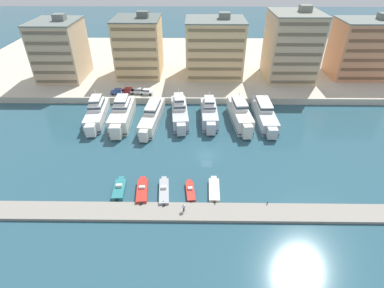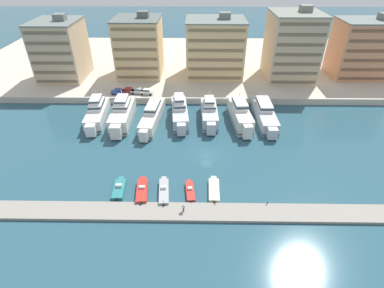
{
  "view_description": "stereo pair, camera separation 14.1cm",
  "coord_description": "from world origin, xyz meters",
  "px_view_note": "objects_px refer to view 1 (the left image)",
  "views": [
    {
      "loc": [
        -2.74,
        -56.77,
        41.19
      ],
      "look_at": [
        -3.45,
        0.92,
        2.5
      ],
      "focal_mm": 28.0,
      "sensor_mm": 36.0,
      "label": 1
    },
    {
      "loc": [
        -2.6,
        -56.77,
        41.19
      ],
      "look_at": [
        -3.45,
        0.92,
        2.5
      ],
      "focal_mm": 28.0,
      "sensor_mm": 36.0,
      "label": 2
    }
  ],
  "objects_px": {
    "yacht_silver_center_left": "(180,112)",
    "car_white_center_left": "(147,91)",
    "yacht_ivory_mid_left": "(152,116)",
    "yacht_ivory_center_right": "(240,114)",
    "yacht_silver_mid_right": "(264,113)",
    "car_silver_mid_left": "(137,91)",
    "car_blue_far_left": "(118,91)",
    "motorboat_teal_far_left": "(119,189)",
    "motorboat_red_left": "(142,191)",
    "car_red_left": "(128,90)",
    "yacht_white_far_left": "(97,113)",
    "motorboat_cream_center": "(214,190)",
    "pedestrian_near_edge": "(184,207)",
    "motorboat_red_center_left": "(190,191)",
    "yacht_ivory_left": "(122,114)",
    "yacht_silver_center": "(209,113)",
    "motorboat_grey_mid_left": "(164,191)"
  },
  "relations": [
    {
      "from": "yacht_silver_center_left",
      "to": "car_white_center_left",
      "type": "xyz_separation_m",
      "value": [
        -10.86,
        12.25,
        0.57
      ]
    },
    {
      "from": "yacht_ivory_mid_left",
      "to": "yacht_ivory_center_right",
      "type": "bearing_deg",
      "value": 1.39
    },
    {
      "from": "yacht_silver_mid_right",
      "to": "car_silver_mid_left",
      "type": "distance_m",
      "value": 39.44
    },
    {
      "from": "yacht_ivory_mid_left",
      "to": "car_blue_far_left",
      "type": "distance_m",
      "value": 18.91
    },
    {
      "from": "car_silver_mid_left",
      "to": "car_white_center_left",
      "type": "xyz_separation_m",
      "value": [
        2.93,
        -0.51,
        0.0
      ]
    },
    {
      "from": "motorboat_teal_far_left",
      "to": "motorboat_red_left",
      "type": "height_order",
      "value": "motorboat_red_left"
    },
    {
      "from": "yacht_ivory_mid_left",
      "to": "car_red_left",
      "type": "relative_size",
      "value": 4.89
    },
    {
      "from": "yacht_ivory_mid_left",
      "to": "motorboat_teal_far_left",
      "type": "bearing_deg",
      "value": -97.02
    },
    {
      "from": "yacht_white_far_left",
      "to": "yacht_ivory_center_right",
      "type": "bearing_deg",
      "value": -0.76
    },
    {
      "from": "motorboat_teal_far_left",
      "to": "motorboat_cream_center",
      "type": "height_order",
      "value": "motorboat_teal_far_left"
    },
    {
      "from": "motorboat_teal_far_left",
      "to": "motorboat_red_left",
      "type": "xyz_separation_m",
      "value": [
        4.75,
        -0.77,
        0.17
      ]
    },
    {
      "from": "yacht_silver_mid_right",
      "to": "pedestrian_near_edge",
      "type": "bearing_deg",
      "value": -120.81
    },
    {
      "from": "motorboat_red_center_left",
      "to": "motorboat_cream_center",
      "type": "xyz_separation_m",
      "value": [
        4.75,
        0.47,
        0.02
      ]
    },
    {
      "from": "yacht_ivory_center_right",
      "to": "car_silver_mid_left",
      "type": "height_order",
      "value": "yacht_ivory_center_right"
    },
    {
      "from": "yacht_ivory_left",
      "to": "yacht_ivory_center_right",
      "type": "distance_m",
      "value": 32.23
    },
    {
      "from": "yacht_ivory_left",
      "to": "car_red_left",
      "type": "bearing_deg",
      "value": 94.22
    },
    {
      "from": "car_blue_far_left",
      "to": "yacht_silver_center_left",
      "type": "bearing_deg",
      "value": -31.55
    },
    {
      "from": "yacht_ivory_left",
      "to": "motorboat_teal_far_left",
      "type": "distance_m",
      "value": 28.21
    },
    {
      "from": "yacht_silver_center",
      "to": "car_silver_mid_left",
      "type": "bearing_deg",
      "value": 149.22
    },
    {
      "from": "yacht_silver_mid_right",
      "to": "car_red_left",
      "type": "relative_size",
      "value": 5.08
    },
    {
      "from": "yacht_ivory_mid_left",
      "to": "yacht_ivory_center_right",
      "type": "distance_m",
      "value": 24.0
    },
    {
      "from": "yacht_silver_center_left",
      "to": "yacht_silver_center",
      "type": "relative_size",
      "value": 1.09
    },
    {
      "from": "yacht_white_far_left",
      "to": "motorboat_red_center_left",
      "type": "distance_m",
      "value": 39.24
    },
    {
      "from": "yacht_silver_center",
      "to": "yacht_ivory_left",
      "type": "bearing_deg",
      "value": -176.97
    },
    {
      "from": "car_silver_mid_left",
      "to": "car_white_center_left",
      "type": "bearing_deg",
      "value": -9.86
    },
    {
      "from": "car_silver_mid_left",
      "to": "car_white_center_left",
      "type": "height_order",
      "value": "same"
    },
    {
      "from": "car_blue_far_left",
      "to": "yacht_white_far_left",
      "type": "bearing_deg",
      "value": -102.74
    },
    {
      "from": "yacht_white_far_left",
      "to": "car_white_center_left",
      "type": "height_order",
      "value": "yacht_white_far_left"
    },
    {
      "from": "car_red_left",
      "to": "pedestrian_near_edge",
      "type": "distance_m",
      "value": 52.02
    },
    {
      "from": "yacht_white_far_left",
      "to": "motorboat_cream_center",
      "type": "relative_size",
      "value": 2.42
    },
    {
      "from": "motorboat_teal_far_left",
      "to": "motorboat_grey_mid_left",
      "type": "height_order",
      "value": "motorboat_grey_mid_left"
    },
    {
      "from": "car_red_left",
      "to": "yacht_ivory_left",
      "type": "bearing_deg",
      "value": -85.78
    },
    {
      "from": "car_red_left",
      "to": "car_silver_mid_left",
      "type": "height_order",
      "value": "same"
    },
    {
      "from": "yacht_ivory_center_right",
      "to": "motorboat_teal_far_left",
      "type": "distance_m",
      "value": 39.14
    },
    {
      "from": "motorboat_teal_far_left",
      "to": "motorboat_grey_mid_left",
      "type": "bearing_deg",
      "value": -5.57
    },
    {
      "from": "yacht_ivory_left",
      "to": "yacht_silver_mid_right",
      "type": "height_order",
      "value": "yacht_ivory_left"
    },
    {
      "from": "yacht_ivory_center_right",
      "to": "motorboat_cream_center",
      "type": "distance_m",
      "value": 29.34
    },
    {
      "from": "motorboat_cream_center",
      "to": "car_red_left",
      "type": "xyz_separation_m",
      "value": [
        -24.95,
        42.47,
        2.55
      ]
    },
    {
      "from": "car_blue_far_left",
      "to": "yacht_silver_mid_right",
      "type": "bearing_deg",
      "value": -15.45
    },
    {
      "from": "yacht_silver_mid_right",
      "to": "motorboat_grey_mid_left",
      "type": "xyz_separation_m",
      "value": [
        -25.27,
        -30.39,
        -1.44
      ]
    },
    {
      "from": "yacht_ivory_mid_left",
      "to": "car_blue_far_left",
      "type": "height_order",
      "value": "yacht_ivory_mid_left"
    },
    {
      "from": "yacht_silver_center_left",
      "to": "yacht_silver_center",
      "type": "distance_m",
      "value": 8.23
    },
    {
      "from": "yacht_white_far_left",
      "to": "yacht_ivory_mid_left",
      "type": "xyz_separation_m",
      "value": [
        15.43,
        -1.1,
        -0.29
      ]
    },
    {
      "from": "motorboat_red_left",
      "to": "car_white_center_left",
      "type": "distance_m",
      "value": 42.68
    },
    {
      "from": "yacht_silver_center_left",
      "to": "yacht_ivory_mid_left",
      "type": "bearing_deg",
      "value": -165.0
    },
    {
      "from": "motorboat_red_left",
      "to": "motorboat_cream_center",
      "type": "height_order",
      "value": "motorboat_red_left"
    },
    {
      "from": "yacht_ivory_left",
      "to": "motorboat_teal_far_left",
      "type": "bearing_deg",
      "value": -80.02
    },
    {
      "from": "yacht_ivory_mid_left",
      "to": "pedestrian_near_edge",
      "type": "xyz_separation_m",
      "value": [
        9.79,
        -33.37,
        -0.48
      ]
    },
    {
      "from": "motorboat_grey_mid_left",
      "to": "yacht_white_far_left",
      "type": "bearing_deg",
      "value": 125.8
    },
    {
      "from": "car_white_center_left",
      "to": "pedestrian_near_edge",
      "type": "height_order",
      "value": "car_white_center_left"
    }
  ]
}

